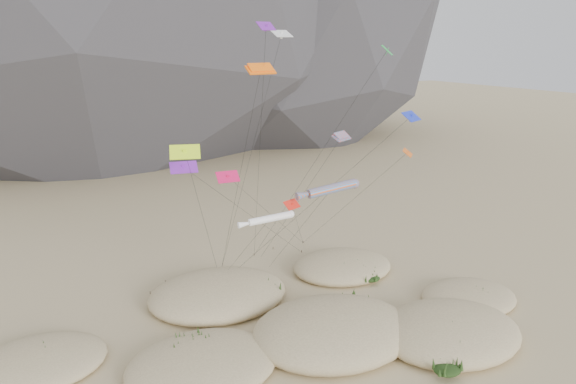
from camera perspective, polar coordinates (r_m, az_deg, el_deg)
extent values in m
plane|color=#CCB789|center=(51.74, 4.28, -16.63)|extent=(500.00, 500.00, 0.00)
ellipsoid|color=#CCB789|center=(56.38, 16.04, -13.47)|extent=(14.10, 11.98, 3.35)
ellipsoid|color=#CCB789|center=(50.54, -8.71, -16.91)|extent=(13.23, 11.24, 2.39)
ellipsoid|color=#CCB789|center=(54.44, 4.57, -13.87)|extent=(15.82, 13.45, 3.73)
ellipsoid|color=#CCB789|center=(64.52, 17.88, -10.11)|extent=(10.69, 9.08, 1.95)
ellipsoid|color=#CCB789|center=(61.95, -7.12, -10.25)|extent=(15.11, 12.84, 3.22)
ellipsoid|color=#CCB789|center=(69.19, 5.53, -7.51)|extent=(12.41, 10.55, 2.57)
ellipsoid|color=#CCB789|center=(54.77, -24.02, -15.53)|extent=(11.50, 9.78, 2.07)
ellipsoid|color=black|center=(53.71, 16.19, -14.73)|extent=(3.47, 2.97, 1.04)
ellipsoid|color=black|center=(50.65, 15.87, -16.94)|extent=(2.46, 2.11, 0.74)
ellipsoid|color=black|center=(52.58, -10.08, -15.26)|extent=(2.77, 2.37, 0.83)
ellipsoid|color=black|center=(52.99, -9.11, -15.08)|extent=(2.47, 2.11, 0.74)
ellipsoid|color=black|center=(55.53, 3.29, -12.91)|extent=(3.73, 3.19, 1.12)
ellipsoid|color=black|center=(59.24, 6.30, -11.18)|extent=(2.77, 2.37, 0.83)
ellipsoid|color=black|center=(52.99, 4.29, -14.67)|extent=(2.85, 2.43, 0.85)
ellipsoid|color=black|center=(64.04, 18.36, -10.20)|extent=(2.57, 2.20, 0.77)
ellipsoid|color=black|center=(61.65, -5.18, -10.04)|extent=(3.12, 2.67, 0.94)
ellipsoid|color=black|center=(61.82, -2.30, -10.02)|extent=(2.77, 2.37, 0.83)
ellipsoid|color=black|center=(67.53, 7.02, -8.04)|extent=(2.64, 2.26, 0.79)
ellipsoid|color=black|center=(66.26, 8.36, -8.65)|extent=(2.35, 2.01, 0.70)
ellipsoid|color=black|center=(55.84, -24.81, -14.96)|extent=(2.61, 2.24, 0.78)
ellipsoid|color=black|center=(54.42, -20.98, -15.48)|extent=(2.25, 1.92, 0.67)
cylinder|color=#3F2D1E|center=(66.52, -6.57, -8.91)|extent=(0.08, 0.08, 0.30)
cylinder|color=#3F2D1E|center=(67.73, -6.99, -8.47)|extent=(0.08, 0.08, 0.30)
cylinder|color=#3F2D1E|center=(73.76, -3.45, -6.34)|extent=(0.08, 0.08, 0.30)
cylinder|color=#3F2D1E|center=(75.74, -1.53, -5.72)|extent=(0.08, 0.08, 0.30)
cylinder|color=#3F2D1E|center=(74.64, 1.39, -6.04)|extent=(0.08, 0.08, 0.30)
cylinder|color=#3F2D1E|center=(67.38, -12.36, -8.86)|extent=(0.08, 0.08, 0.30)
cylinder|color=#3F2D1E|center=(77.88, 1.53, -5.12)|extent=(0.08, 0.08, 0.30)
cylinder|color=#3F2D1E|center=(64.97, -13.83, -9.90)|extent=(0.08, 0.08, 0.30)
cylinder|color=#DE5217|center=(55.07, 4.49, 0.36)|extent=(5.27, 1.33, 1.48)
sphere|color=#DE5217|center=(56.31, 6.77, 0.85)|extent=(0.99, 0.99, 0.99)
cone|color=#DE5217|center=(53.83, 1.87, -0.24)|extent=(2.19, 1.01, 1.06)
cylinder|color=black|center=(62.43, 0.92, -4.10)|extent=(0.05, 13.42, 13.19)
cylinder|color=white|center=(54.97, -1.82, -2.70)|extent=(4.48, 1.21, 1.01)
sphere|color=white|center=(55.71, 0.28, -2.25)|extent=(0.74, 0.74, 0.74)
cone|color=white|center=(54.26, -4.19, -3.22)|extent=(1.86, 0.83, 0.75)
cylinder|color=black|center=(60.81, -4.63, -6.11)|extent=(1.36, 10.36, 10.36)
cube|color=#FF650D|center=(54.78, -2.80, 12.30)|extent=(2.95, 1.30, 0.85)
cube|color=#FF650D|center=(54.77, -2.80, 12.53)|extent=(2.51, 1.02, 0.83)
cylinder|color=black|center=(61.33, -5.05, 1.00)|extent=(0.36, 10.68, 24.48)
cube|color=#FF2B1A|center=(56.65, 5.46, 5.57)|extent=(2.56, 1.87, 0.65)
cube|color=#FF2B1A|center=(56.61, 5.47, 5.78)|extent=(2.15, 1.53, 0.65)
cylinder|color=black|center=(64.48, 0.82, -1.29)|extent=(1.59, 15.18, 17.83)
cube|color=#EC5A0C|center=(62.32, 12.06, 3.94)|extent=(2.03, 1.97, 0.75)
cube|color=#EC5A0C|center=(62.35, 12.05, 3.81)|extent=(0.32, 0.33, 0.64)
cylinder|color=black|center=(69.61, 6.21, -1.13)|extent=(2.98, 16.87, 15.37)
cube|color=purple|center=(52.02, -10.55, 2.48)|extent=(2.72, 1.87, 0.85)
cube|color=purple|center=(52.05, -10.55, 2.32)|extent=(0.34, 0.28, 0.86)
cylinder|color=black|center=(62.84, -3.53, -2.60)|extent=(19.57, 11.45, 15.98)
cube|color=#172BC8|center=(58.03, 12.42, 7.53)|extent=(2.59, 2.00, 0.88)
cube|color=#172BC8|center=(58.05, 12.41, 7.38)|extent=(0.36, 0.35, 0.79)
cylinder|color=black|center=(60.81, 2.29, -1.32)|extent=(15.30, 13.40, 19.79)
cube|color=#6F1B9F|center=(53.02, -2.24, 16.50)|extent=(1.98, 1.35, 0.79)
cube|color=#6F1B9F|center=(53.01, -2.24, 16.33)|extent=(0.29, 0.32, 0.60)
cylinder|color=black|center=(62.17, -2.96, 3.14)|extent=(5.58, 14.64, 28.40)
cube|color=silver|center=(61.42, -0.64, 15.80)|extent=(2.43, 1.64, 0.74)
cube|color=silver|center=(61.42, -0.64, 15.66)|extent=(0.30, 0.23, 0.78)
cylinder|color=black|center=(63.05, -4.01, 3.02)|extent=(6.50, 3.81, 27.81)
cube|color=red|center=(53.79, 0.40, -1.27)|extent=(1.90, 1.38, 0.74)
cube|color=red|center=(53.83, 0.40, -1.42)|extent=(0.28, 0.31, 0.58)
cylinder|color=black|center=(65.81, 1.07, -3.59)|extent=(12.11, 17.76, 11.95)
cube|color=green|center=(60.81, 10.05, 14.00)|extent=(2.52, 2.61, 1.05)
cube|color=green|center=(60.82, 10.04, 13.86)|extent=(0.46, 0.46, 0.81)
cylinder|color=black|center=(65.80, 2.57, 2.82)|extent=(8.60, 14.70, 26.14)
cube|color=#D0134E|center=(51.41, -6.13, 1.55)|extent=(2.16, 1.19, 0.89)
cube|color=#D0134E|center=(51.45, -6.13, 1.39)|extent=(0.28, 0.32, 0.69)
cylinder|color=black|center=(64.42, -1.52, -2.51)|extent=(18.14, 16.50, 15.16)
cube|color=#D0FF1A|center=(48.79, -10.43, 4.03)|extent=(2.85, 2.04, 1.07)
cube|color=#D0FF1A|center=(48.82, -10.42, 3.85)|extent=(0.41, 0.43, 0.86)
cylinder|color=black|center=(57.91, -8.43, -3.29)|extent=(7.75, 12.21, 17.97)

